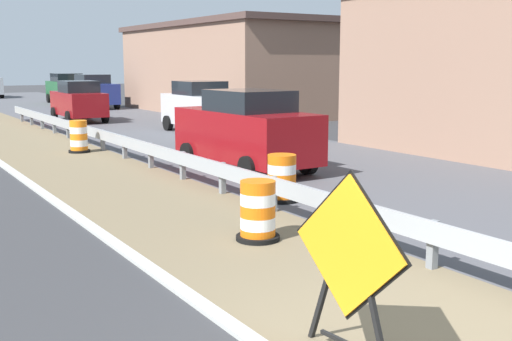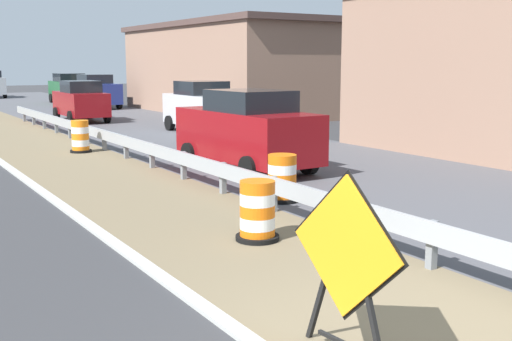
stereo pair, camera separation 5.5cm
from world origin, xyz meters
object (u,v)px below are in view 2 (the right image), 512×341
object	(u,v)px
warning_sign_diamond	(346,255)
car_trailing_near_lane	(96,91)
traffic_barrel_mid	(80,138)
car_mid_far_lane	(70,88)
traffic_barrel_close	(282,180)
traffic_barrel_nearest	(257,214)
car_distant_a	(203,107)
car_trailing_far_lane	(247,130)
utility_pole_near	(438,30)
car_lead_near_lane	(81,101)

from	to	relation	value
warning_sign_diamond	car_trailing_near_lane	distance (m)	36.16
warning_sign_diamond	traffic_barrel_mid	bearing A→B (deg)	-103.36
warning_sign_diamond	car_mid_far_lane	bearing A→B (deg)	-108.08
traffic_barrel_close	car_trailing_near_lane	world-z (taller)	car_trailing_near_lane
traffic_barrel_nearest	car_trailing_near_lane	bearing A→B (deg)	76.94
traffic_barrel_mid	car_distant_a	xyz separation A→B (m)	(6.15, 3.33, 0.59)
traffic_barrel_nearest	car_trailing_near_lane	distance (m)	31.96
warning_sign_diamond	car_trailing_near_lane	xyz separation A→B (m)	(8.67, 35.10, 0.03)
traffic_barrel_nearest	warning_sign_diamond	bearing A→B (deg)	-110.08
car_trailing_far_lane	utility_pole_near	bearing A→B (deg)	-89.59
car_distant_a	traffic_barrel_close	bearing A→B (deg)	-20.44
traffic_barrel_nearest	utility_pole_near	bearing A→B (deg)	30.27
traffic_barrel_nearest	traffic_barrel_close	distance (m)	3.01
traffic_barrel_mid	utility_pole_near	xyz separation A→B (m)	(10.40, -5.38, 3.46)
traffic_barrel_mid	car_distant_a	distance (m)	7.02
traffic_barrel_close	car_lead_near_lane	xyz separation A→B (m)	(1.76, 20.41, 0.55)
car_lead_near_lane	car_trailing_far_lane	xyz separation A→B (m)	(-0.36, -16.63, 0.08)
car_trailing_far_lane	traffic_barrel_close	bearing A→B (deg)	157.46
traffic_barrel_close	utility_pole_near	bearing A→B (deg)	24.84
traffic_barrel_nearest	traffic_barrel_close	world-z (taller)	traffic_barrel_nearest
warning_sign_diamond	car_mid_far_lane	size ratio (longest dim) A/B	0.40
car_lead_near_lane	car_trailing_far_lane	distance (m)	16.63
car_lead_near_lane	warning_sign_diamond	bearing A→B (deg)	170.13
car_lead_near_lane	car_trailing_near_lane	bearing A→B (deg)	-21.05
car_trailing_far_lane	traffic_barrel_mid	bearing A→B (deg)	24.31
traffic_barrel_close	car_mid_far_lane	distance (m)	35.12
utility_pole_near	car_lead_near_lane	bearing A→B (deg)	113.80
traffic_barrel_mid	car_trailing_near_lane	distance (m)	20.49
traffic_barrel_nearest	car_lead_near_lane	world-z (taller)	car_lead_near_lane
traffic_barrel_nearest	car_distant_a	bearing A→B (deg)	66.13
warning_sign_diamond	car_lead_near_lane	world-z (taller)	car_lead_near_lane
warning_sign_diamond	car_distant_a	bearing A→B (deg)	-119.26
car_lead_near_lane	car_mid_far_lane	size ratio (longest dim) A/B	0.92
car_lead_near_lane	car_trailing_near_lane	size ratio (longest dim) A/B	1.00
traffic_barrel_mid	traffic_barrel_nearest	bearing A→B (deg)	-92.59
traffic_barrel_close	traffic_barrel_mid	xyz separation A→B (m)	(-1.47, 9.52, 0.03)
car_trailing_near_lane	car_lead_near_lane	bearing A→B (deg)	-23.91
traffic_barrel_mid	car_trailing_near_lane	xyz separation A→B (m)	(6.69, 19.36, 0.60)
car_mid_far_lane	car_distant_a	distance (m)	21.88
warning_sign_diamond	car_distant_a	xyz separation A→B (m)	(8.13, 19.07, 0.02)
car_trailing_near_lane	traffic_barrel_nearest	bearing A→B (deg)	-14.72
traffic_barrel_nearest	car_distant_a	world-z (taller)	car_distant_a
car_mid_far_lane	car_trailing_near_lane	bearing A→B (deg)	0.70
car_trailing_far_lane	car_trailing_near_lane	bearing A→B (deg)	-10.92
car_trailing_far_lane	utility_pole_near	xyz separation A→B (m)	(7.54, 0.35, 2.84)
car_trailing_near_lane	car_distant_a	distance (m)	16.04
traffic_barrel_nearest	traffic_barrel_mid	world-z (taller)	traffic_barrel_mid
utility_pole_near	car_trailing_far_lane	bearing A→B (deg)	-177.33
warning_sign_diamond	traffic_barrel_mid	size ratio (longest dim) A/B	1.81
traffic_barrel_nearest	car_mid_far_lane	bearing A→B (deg)	79.01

